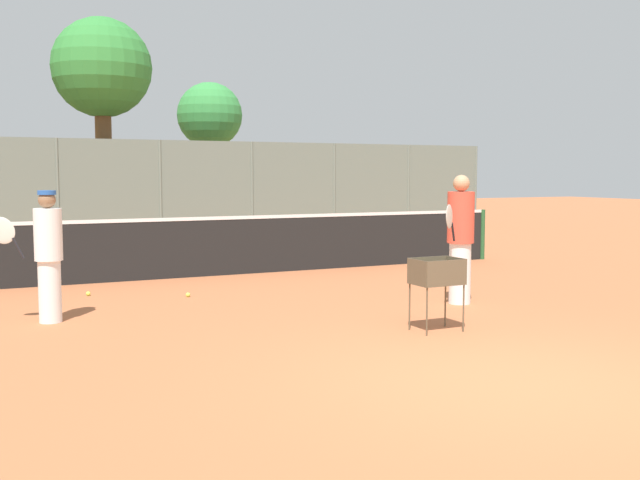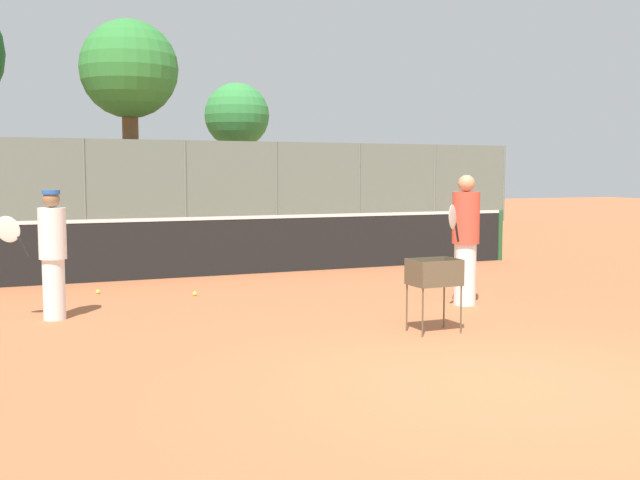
{
  "view_description": "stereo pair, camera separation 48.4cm",
  "coord_description": "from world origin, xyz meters",
  "px_view_note": "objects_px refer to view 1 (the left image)",
  "views": [
    {
      "loc": [
        -4.37,
        -5.08,
        1.84
      ],
      "look_at": [
        -0.23,
        3.39,
        1.0
      ],
      "focal_mm": 42.0,
      "sensor_mm": 36.0,
      "label": 1
    },
    {
      "loc": [
        -3.93,
        -5.28,
        1.84
      ],
      "look_at": [
        -0.23,
        3.39,
        1.0
      ],
      "focal_mm": 42.0,
      "sensor_mm": 36.0,
      "label": 2
    }
  ],
  "objects_px": {
    "ball_cart": "(436,278)",
    "parked_car": "(128,207)",
    "player_white_outfit": "(460,238)",
    "player_red_cap": "(48,254)",
    "tennis_net": "(225,245)"
  },
  "relations": [
    {
      "from": "parked_car",
      "to": "player_red_cap",
      "type": "bearing_deg",
      "value": -104.79
    },
    {
      "from": "ball_cart",
      "to": "parked_car",
      "type": "bearing_deg",
      "value": 88.39
    },
    {
      "from": "player_white_outfit",
      "to": "player_red_cap",
      "type": "relative_size",
      "value": 1.11
    },
    {
      "from": "ball_cart",
      "to": "parked_car",
      "type": "height_order",
      "value": "parked_car"
    },
    {
      "from": "player_white_outfit",
      "to": "player_red_cap",
      "type": "distance_m",
      "value": 5.5
    },
    {
      "from": "parked_car",
      "to": "tennis_net",
      "type": "bearing_deg",
      "value": -94.82
    },
    {
      "from": "tennis_net",
      "to": "player_white_outfit",
      "type": "bearing_deg",
      "value": -64.84
    },
    {
      "from": "player_red_cap",
      "to": "parked_car",
      "type": "height_order",
      "value": "player_red_cap"
    },
    {
      "from": "tennis_net",
      "to": "player_white_outfit",
      "type": "distance_m",
      "value": 4.76
    },
    {
      "from": "player_red_cap",
      "to": "parked_car",
      "type": "xyz_separation_m",
      "value": [
        4.55,
        17.23,
        -0.19
      ]
    },
    {
      "from": "tennis_net",
      "to": "player_white_outfit",
      "type": "xyz_separation_m",
      "value": [
        2.02,
        -4.29,
        0.38
      ]
    },
    {
      "from": "ball_cart",
      "to": "player_white_outfit",
      "type": "bearing_deg",
      "value": 45.2
    },
    {
      "from": "ball_cart",
      "to": "parked_car",
      "type": "xyz_separation_m",
      "value": [
        0.56,
        19.76,
        0.03
      ]
    },
    {
      "from": "tennis_net",
      "to": "player_red_cap",
      "type": "xyz_separation_m",
      "value": [
        -3.36,
        -3.15,
        0.29
      ]
    },
    {
      "from": "player_red_cap",
      "to": "ball_cart",
      "type": "bearing_deg",
      "value": 159.84
    }
  ]
}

